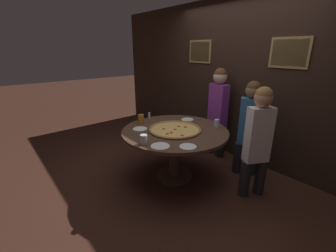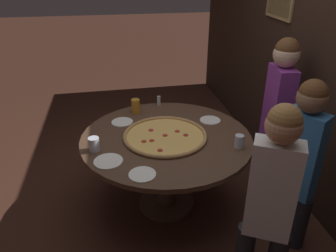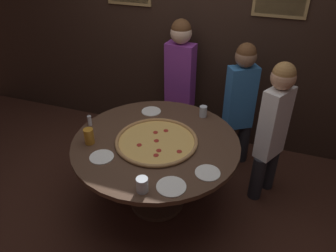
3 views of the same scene
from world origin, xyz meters
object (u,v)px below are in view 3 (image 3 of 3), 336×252
Objects in this scene: diner_far_right at (240,100)px; dining_table at (156,154)px; drink_cup_near_right at (142,185)px; white_plate_beside_cup at (208,173)px; condiment_shaker at (90,121)px; giant_pizza at (157,141)px; white_plate_near_front at (102,157)px; white_plate_far_back at (171,186)px; drink_cup_beside_pizza at (203,111)px; white_plate_right_side at (151,111)px; drink_cup_far_left at (89,136)px; diner_far_left at (180,78)px; diner_side_left at (273,126)px.

dining_table is at bearing 23.85° from diner_far_right.
drink_cup_near_right reaches higher than dining_table.
white_plate_beside_cup is 2.02× the size of condiment_shaker.
condiment_shaker reaches higher than giant_pizza.
white_plate_near_front and white_plate_far_back have the same top height.
drink_cup_beside_pizza reaches higher than white_plate_far_back.
white_plate_near_front is 0.82m from white_plate_right_side.
condiment_shaker is 0.07× the size of diner_far_right.
drink_cup_beside_pizza is 1.11m from drink_cup_far_left.
diner_far_left reaches higher than giant_pizza.
drink_cup_near_right is at bearing -150.00° from white_plate_far_back.
white_plate_right_side and white_plate_far_back have the same top height.
drink_cup_beside_pizza reaches higher than white_plate_beside_cup.
giant_pizza is 0.69m from condiment_shaker.
dining_table is 2.04× the size of giant_pizza.
white_plate_far_back is 1.42m from diner_far_right.
diner_far_left reaches higher than drink_cup_near_right.
giant_pizza is at bearing -47.03° from dining_table.
white_plate_beside_cup is (0.53, -0.26, 0.15)m from dining_table.
diner_far_right reaches higher than white_plate_beside_cup.
condiment_shaker is (-0.45, -0.42, 0.05)m from white_plate_right_side.
giant_pizza is at bearing -115.95° from drink_cup_beside_pizza.
diner_side_left is at bearing 2.14° from white_plate_right_side.
diner_side_left is (0.93, 0.51, 0.04)m from giant_pizza.
diner_far_right is (1.26, 0.86, 0.00)m from condiment_shaker.
condiment_shaker is (-0.67, 0.04, 0.19)m from dining_table.
white_plate_near_front is 1.54m from diner_side_left.
drink_cup_beside_pizza is 0.08× the size of diner_far_right.
dining_table is at bearing 122.27° from white_plate_far_back.
dining_table is 1.05× the size of diner_far_right.
diner_far_right reaches higher than white_plate_far_back.
white_plate_far_back is at bearing 111.87° from diner_far_left.
drink_cup_beside_pizza is at bearing 91.68° from white_plate_far_back.
giant_pizza reaches higher than white_plate_near_front.
diner_far_left is (-0.43, 1.56, 0.11)m from white_plate_far_back.
drink_cup_near_right is at bearing -38.35° from condiment_shaker.
white_plate_beside_cup is 0.13× the size of diner_far_left.
white_plate_far_back is at bearing -4.44° from diner_side_left.
white_plate_near_front is 1.03× the size of white_plate_right_side.
white_plate_far_back is (0.84, -0.28, -0.07)m from drink_cup_far_left.
giant_pizza is 3.27× the size of white_plate_far_back.
white_plate_near_front and white_plate_right_side have the same top height.
white_plate_right_side is 1.10m from white_plate_far_back.
giant_pizza is 0.58m from drink_cup_far_left.
white_plate_right_side is at bearing 82.63° from white_plate_near_front.
drink_cup_far_left reaches higher than white_plate_right_side.
white_plate_far_back is 1.62m from diner_far_left.
dining_table is 0.60m from white_plate_far_back.
dining_table is 7.60× the size of white_plate_right_side.
drink_cup_far_left reaches higher than dining_table.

